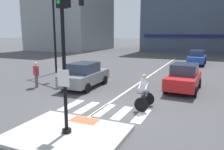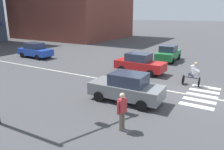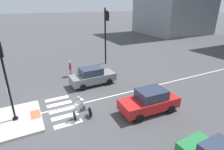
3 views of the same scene
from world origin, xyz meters
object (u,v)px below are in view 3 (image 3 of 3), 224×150
Objects in this scene: signal_pole at (5,76)px; pedestrian_at_curb_left at (70,67)px; cyclist at (81,107)px; traffic_light_mast at (106,28)px; car_red_eastbound_mid at (150,101)px; car_grey_westbound_near at (92,76)px.

signal_pole is 2.96× the size of pedestrian_at_curb_left.
cyclist is 1.01× the size of pedestrian_at_curb_left.
traffic_light_mast reaches higher than car_red_eastbound_mid.
car_red_eastbound_mid is 2.50× the size of pedestrian_at_curb_left.
cyclist is at bearing 66.94° from signal_pole.
traffic_light_mast is 6.43m from car_grey_westbound_near.
traffic_light_mast is 1.59× the size of car_grey_westbound_near.
traffic_light_mast is at bearing 140.71° from car_grey_westbound_near.
signal_pole is at bearing -64.43° from car_grey_westbound_near.
pedestrian_at_curb_left is at bearing -156.47° from car_grey_westbound_near.
car_grey_westbound_near is at bearing 151.27° from cyclist.
signal_pole is at bearing -40.78° from pedestrian_at_curb_left.
car_red_eastbound_mid is 6.29m from car_grey_westbound_near.
car_grey_westbound_near is at bearing 23.53° from pedestrian_at_curb_left.
car_grey_westbound_near is (-3.09, 6.47, -2.31)m from signal_pole.
cyclist reaches higher than car_grey_westbound_near.
cyclist is at bearing -33.92° from traffic_light_mast.
car_red_eastbound_mid is at bearing 70.72° from signal_pole.
cyclist is (8.79, -5.91, -3.68)m from traffic_light_mast.
pedestrian_at_curb_left is at bearing 139.22° from signal_pole.
traffic_light_mast is at bearing 126.16° from signal_pole.
traffic_light_mast is 10.83m from car_red_eastbound_mid.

